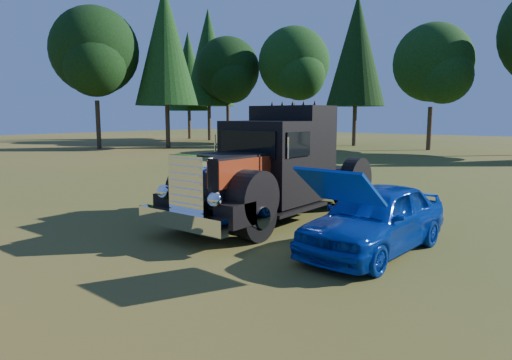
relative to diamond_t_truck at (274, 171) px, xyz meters
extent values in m
plane|color=#294C16|center=(-0.67, -1.99, -1.28)|extent=(120.00, 120.00, 0.00)
cylinder|color=#2D2116|center=(-32.67, 28.01, 0.88)|extent=(0.36, 0.36, 4.32)
cone|color=black|center=(-32.67, 28.01, 6.52)|extent=(4.80, 4.80, 9.00)
cylinder|color=#2D2116|center=(-25.67, 27.01, 0.61)|extent=(0.36, 0.36, 3.78)
sphere|color=black|center=(-25.67, 27.01, 6.28)|extent=(6.72, 6.72, 6.72)
sphere|color=black|center=(-24.41, 26.17, 5.02)|extent=(4.62, 4.62, 4.62)
cylinder|color=#2D2116|center=(-18.67, 29.01, 0.70)|extent=(0.36, 0.36, 3.96)
sphere|color=black|center=(-18.67, 29.01, 6.64)|extent=(7.04, 7.04, 7.04)
sphere|color=black|center=(-17.35, 28.13, 5.32)|extent=(4.84, 4.84, 4.84)
cylinder|color=#2D2116|center=(-11.67, 28.51, 1.06)|extent=(0.36, 0.36, 4.68)
cone|color=black|center=(-11.67, 28.51, 7.17)|extent=(5.20, 5.20, 9.75)
cylinder|color=#2D2116|center=(-4.67, 27.51, 0.43)|extent=(0.36, 0.36, 3.42)
sphere|color=black|center=(-4.67, 27.51, 5.56)|extent=(6.08, 6.08, 6.08)
sphere|color=black|center=(-3.53, 26.75, 4.42)|extent=(4.18, 4.18, 4.18)
cylinder|color=#2D2116|center=(-22.67, 16.01, 1.06)|extent=(0.36, 0.36, 4.68)
cone|color=black|center=(-22.67, 16.01, 7.17)|extent=(5.20, 5.20, 9.75)
cylinder|color=#2D2116|center=(-26.67, 12.01, 0.70)|extent=(0.36, 0.36, 3.96)
sphere|color=black|center=(-26.67, 12.01, 6.64)|extent=(7.04, 7.04, 7.04)
sphere|color=black|center=(-25.35, 11.13, 5.32)|extent=(4.84, 4.84, 4.84)
cylinder|color=#2D2116|center=(-28.49, 27.06, 1.20)|extent=(0.36, 0.36, 4.95)
cone|color=black|center=(-28.49, 27.06, 7.67)|extent=(5.51, 5.51, 10.32)
cylinder|color=black|center=(-1.04, -2.08, -0.73)|extent=(0.32, 1.10, 1.10)
cylinder|color=black|center=(1.06, -2.08, -0.73)|extent=(0.32, 1.10, 1.10)
cylinder|color=black|center=(-1.04, 2.72, -0.73)|extent=(0.32, 1.10, 1.10)
cylinder|color=black|center=(1.06, 2.72, -0.73)|extent=(0.32, 1.10, 1.10)
cylinder|color=black|center=(-0.71, 2.72, -0.73)|extent=(0.32, 1.10, 1.10)
cylinder|color=black|center=(0.73, 2.72, -0.73)|extent=(0.32, 1.10, 1.10)
cube|color=black|center=(0.01, 0.52, -0.66)|extent=(1.60, 6.40, 0.28)
cube|color=white|center=(0.01, -3.33, -0.73)|extent=(2.50, 0.22, 0.36)
cube|color=white|center=(0.01, -3.03, -0.03)|extent=(1.05, 0.30, 1.30)
cube|color=black|center=(0.01, -1.98, 0.02)|extent=(1.35, 1.80, 1.10)
cube|color=maroon|center=(-0.68, -1.98, 0.22)|extent=(0.02, 1.80, 0.60)
cube|color=maroon|center=(0.70, -1.98, 0.22)|extent=(0.02, 1.80, 0.60)
cylinder|color=black|center=(-0.94, -2.08, -0.33)|extent=(0.55, 1.24, 1.24)
cylinder|color=black|center=(0.96, -2.08, -0.33)|extent=(0.55, 1.24, 1.24)
sphere|color=white|center=(-0.77, -3.10, -0.23)|extent=(0.32, 0.32, 0.32)
sphere|color=white|center=(0.79, -3.10, -0.23)|extent=(0.32, 0.32, 0.32)
cube|color=black|center=(0.01, -0.43, 0.27)|extent=(2.05, 1.30, 2.10)
cube|color=black|center=(0.01, -1.10, 0.77)|extent=(1.70, 0.05, 0.65)
cube|color=black|center=(0.01, 0.87, 0.47)|extent=(2.05, 1.30, 2.50)
cube|color=black|center=(0.01, 2.52, -0.33)|extent=(2.00, 2.00, 0.35)
cube|color=black|center=(-1.57, 0.22, 0.17)|extent=(1.10, 0.07, 1.50)
cube|color=maroon|center=(-1.57, 0.27, 0.02)|extent=(0.85, 0.03, 0.75)
imported|color=#0726AA|center=(3.39, -1.19, -0.59)|extent=(1.85, 4.14, 1.38)
cube|color=#0726AA|center=(3.48, -2.89, 0.27)|extent=(1.35, 1.00, 0.67)
imported|color=#1C2F42|center=(-1.39, 0.13, -0.34)|extent=(0.73, 0.81, 1.87)
imported|color=#1D1F43|center=(-1.89, 0.63, -0.40)|extent=(0.96, 1.05, 1.75)
imported|color=#092C3A|center=(-11.15, 19.03, -0.69)|extent=(2.25, 3.78, 1.18)
camera|label=1|loc=(7.06, -9.71, 1.46)|focal=32.00mm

